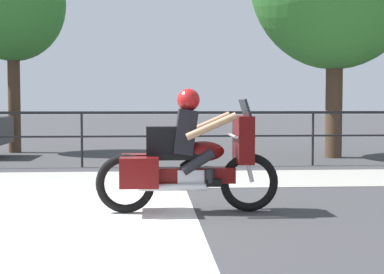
{
  "coord_description": "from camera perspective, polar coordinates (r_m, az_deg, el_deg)",
  "views": [
    {
      "loc": [
        1.48,
        -7.3,
        1.41
      ],
      "look_at": [
        2.04,
        0.46,
        0.95
      ],
      "focal_mm": 55.0,
      "sensor_mm": 36.0,
      "label": 1
    }
  ],
  "objects": [
    {
      "name": "motorcycle",
      "position": [
        7.5,
        -0.5,
        -2.05
      ],
      "size": [
        2.34,
        0.76,
        1.59
      ],
      "rotation": [
        0.0,
        0.0,
        -0.05
      ],
      "color": "black",
      "rests_on": "ground"
    },
    {
      "name": "ground_plane",
      "position": [
        7.58,
        -15.41,
        -7.45
      ],
      "size": [
        120.0,
        120.0,
        0.0
      ],
      "primitive_type": "plane",
      "color": "#38383A"
    },
    {
      "name": "sidewalk_band",
      "position": [
        10.9,
        -11.89,
        -4.1
      ],
      "size": [
        44.0,
        2.4,
        0.01
      ],
      "primitive_type": "cube",
      "color": "#99968E",
      "rests_on": "ground"
    },
    {
      "name": "fence_railing",
      "position": [
        12.94,
        -10.65,
        1.31
      ],
      "size": [
        36.0,
        0.05,
        1.22
      ],
      "color": "black",
      "rests_on": "ground"
    },
    {
      "name": "tree_behind_car",
      "position": [
        17.42,
        -17.01,
        12.22
      ],
      "size": [
        2.92,
        2.92,
        5.77
      ],
      "color": "#473323",
      "rests_on": "ground"
    },
    {
      "name": "crosswalk_band",
      "position": [
        7.3,
        -11.44,
        -7.79
      ],
      "size": [
        3.0,
        6.0,
        0.01
      ],
      "primitive_type": "cube",
      "color": "silver",
      "rests_on": "ground"
    }
  ]
}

